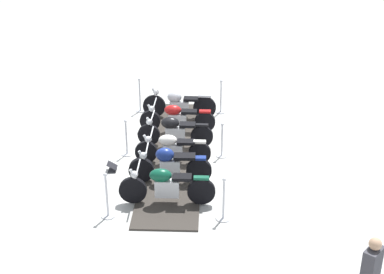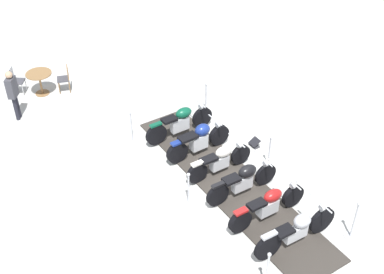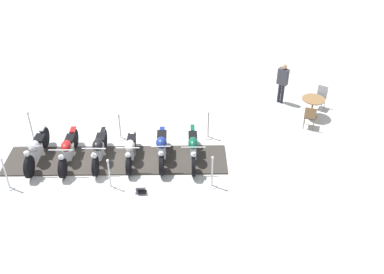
# 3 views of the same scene
# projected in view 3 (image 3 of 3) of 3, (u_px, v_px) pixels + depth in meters

# --- Properties ---
(ground_plane) EXTENTS (80.00, 80.00, 0.00)m
(ground_plane) POSITION_uv_depth(u_px,v_px,m) (116.00, 161.00, 14.74)
(ground_plane) COLOR silver
(display_platform) EXTENTS (5.91, 6.50, 0.05)m
(display_platform) POSITION_uv_depth(u_px,v_px,m) (116.00, 160.00, 14.72)
(display_platform) COLOR #38332D
(display_platform) RESTS_ON ground_plane
(motorcycle_chrome) EXTENTS (1.76, 1.66, 1.05)m
(motorcycle_chrome) POSITION_uv_depth(u_px,v_px,m) (36.00, 149.00, 14.38)
(motorcycle_chrome) COLOR black
(motorcycle_chrome) RESTS_ON display_platform
(motorcycle_maroon) EXTENTS (1.78, 1.61, 0.91)m
(motorcycle_maroon) POSITION_uv_depth(u_px,v_px,m) (68.00, 150.00, 14.42)
(motorcycle_maroon) COLOR black
(motorcycle_maroon) RESTS_ON display_platform
(motorcycle_black) EXTENTS (1.65, 1.53, 0.94)m
(motorcycle_black) POSITION_uv_depth(u_px,v_px,m) (99.00, 149.00, 14.40)
(motorcycle_black) COLOR black
(motorcycle_black) RESTS_ON display_platform
(motorcycle_cream) EXTENTS (1.61, 1.43, 0.89)m
(motorcycle_cream) POSITION_uv_depth(u_px,v_px,m) (131.00, 149.00, 14.44)
(motorcycle_cream) COLOR black
(motorcycle_cream) RESTS_ON display_platform
(motorcycle_navy) EXTENTS (1.69, 1.45, 0.94)m
(motorcycle_navy) POSITION_uv_depth(u_px,v_px,m) (162.00, 148.00, 14.44)
(motorcycle_navy) COLOR black
(motorcycle_navy) RESTS_ON display_platform
(motorcycle_forest) EXTENTS (1.80, 1.56, 0.97)m
(motorcycle_forest) POSITION_uv_depth(u_px,v_px,m) (193.00, 148.00, 14.44)
(motorcycle_forest) COLOR black
(motorcycle_forest) RESTS_ON display_platform
(stanchion_right_mid) EXTENTS (0.32, 0.32, 1.06)m
(stanchion_right_mid) POSITION_uv_depth(u_px,v_px,m) (110.00, 178.00, 13.45)
(stanchion_right_mid) COLOR silver
(stanchion_right_mid) RESTS_ON ground_plane
(stanchion_right_front) EXTENTS (0.30, 0.30, 1.14)m
(stanchion_right_front) POSITION_uv_depth(u_px,v_px,m) (7.00, 178.00, 13.39)
(stanchion_right_front) COLOR silver
(stanchion_right_front) RESTS_ON ground_plane
(stanchion_right_rear) EXTENTS (0.32, 0.32, 1.14)m
(stanchion_right_rear) POSITION_uv_depth(u_px,v_px,m) (212.00, 176.00, 13.47)
(stanchion_right_rear) COLOR silver
(stanchion_right_rear) RESTS_ON ground_plane
(stanchion_left_front) EXTENTS (0.32, 0.32, 1.11)m
(stanchion_left_front) POSITION_uv_depth(u_px,v_px,m) (32.00, 130.00, 15.57)
(stanchion_left_front) COLOR silver
(stanchion_left_front) RESTS_ON ground_plane
(stanchion_left_rear) EXTENTS (0.34, 0.34, 1.07)m
(stanchion_left_rear) POSITION_uv_depth(u_px,v_px,m) (208.00, 130.00, 15.67)
(stanchion_left_rear) COLOR silver
(stanchion_left_rear) RESTS_ON ground_plane
(stanchion_left_mid) EXTENTS (0.32, 0.32, 1.01)m
(stanchion_left_mid) POSITION_uv_depth(u_px,v_px,m) (120.00, 130.00, 15.64)
(stanchion_left_mid) COLOR silver
(stanchion_left_mid) RESTS_ON ground_plane
(info_placard) EXTENTS (0.38, 0.38, 0.23)m
(info_placard) POSITION_uv_depth(u_px,v_px,m) (141.00, 191.00, 13.41)
(info_placard) COLOR #333338
(info_placard) RESTS_ON ground_plane
(cafe_table) EXTENTS (0.85, 0.85, 0.79)m
(cafe_table) POSITION_uv_depth(u_px,v_px,m) (313.00, 103.00, 16.66)
(cafe_table) COLOR olive
(cafe_table) RESTS_ON ground_plane
(cafe_chair_near_table) EXTENTS (0.48, 0.48, 0.93)m
(cafe_chair_near_table) POSITION_uv_depth(u_px,v_px,m) (321.00, 96.00, 17.25)
(cafe_chair_near_table) COLOR #B7B7BC
(cafe_chair_near_table) RESTS_ON ground_plane
(cafe_chair_across_table) EXTENTS (0.54, 0.54, 0.91)m
(cafe_chair_across_table) POSITION_uv_depth(u_px,v_px,m) (310.00, 116.00, 16.06)
(cafe_chair_across_table) COLOR olive
(cafe_chair_across_table) RESTS_ON ground_plane
(bystander_person) EXTENTS (0.43, 0.29, 1.69)m
(bystander_person) POSITION_uv_depth(u_px,v_px,m) (283.00, 80.00, 17.34)
(bystander_person) COLOR #23232D
(bystander_person) RESTS_ON ground_plane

